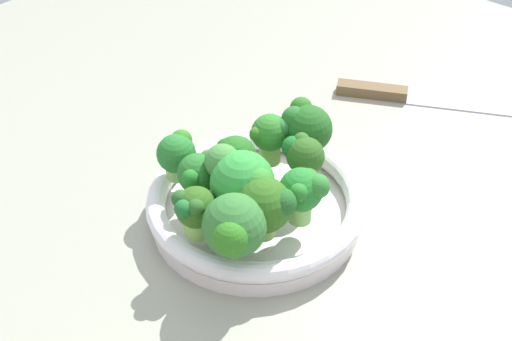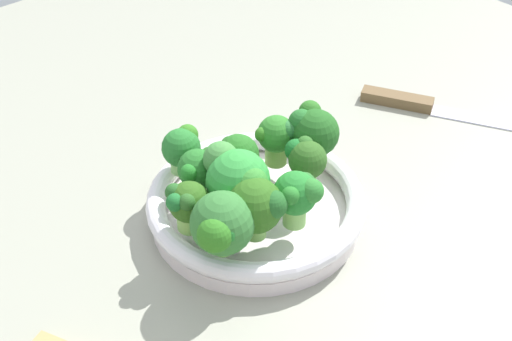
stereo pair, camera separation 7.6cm
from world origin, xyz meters
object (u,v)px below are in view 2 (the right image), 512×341
(broccoli_floret_3, at_px, (237,178))
(broccoli_floret_9, at_px, (313,132))
(broccoli_floret_2, at_px, (257,207))
(broccoli_floret_1, at_px, (277,136))
(broccoli_floret_5, at_px, (198,170))
(broccoli_floret_4, at_px, (306,159))
(broccoli_floret_7, at_px, (223,225))
(knife, at_px, (432,107))
(broccoli_floret_6, at_px, (188,204))
(broccoli_floret_0, at_px, (298,194))
(broccoli_floret_8, at_px, (239,158))
(bowl, at_px, (256,206))
(broccoli_floret_10, at_px, (182,147))

(broccoli_floret_3, relative_size, broccoli_floret_9, 1.19)
(broccoli_floret_2, relative_size, broccoli_floret_3, 0.80)
(broccoli_floret_1, xyz_separation_m, broccoli_floret_5, (-0.02, -0.10, -0.01))
(broccoli_floret_4, height_order, broccoli_floret_7, broccoli_floret_7)
(knife, bearing_deg, broccoli_floret_6, -89.95)
(broccoli_floret_0, relative_size, broccoli_floret_5, 1.18)
(broccoli_floret_3, relative_size, broccoli_floret_5, 1.58)
(broccoli_floret_7, xyz_separation_m, broccoli_floret_9, (-0.04, 0.17, 0.01))
(broccoli_floret_6, height_order, broccoli_floret_8, broccoli_floret_8)
(broccoli_floret_4, bearing_deg, broccoli_floret_1, 175.29)
(knife, bearing_deg, broccoli_floret_1, -94.41)
(broccoli_floret_0, height_order, broccoli_floret_2, broccoli_floret_2)
(broccoli_floret_0, relative_size, broccoli_floret_8, 1.11)
(bowl, relative_size, broccoli_floret_1, 3.94)
(broccoli_floret_1, bearing_deg, broccoli_floret_8, -92.05)
(broccoli_floret_6, xyz_separation_m, broccoli_floret_10, (-0.08, 0.05, -0.00))
(broccoli_floret_0, height_order, broccoli_floret_10, broccoli_floret_0)
(bowl, relative_size, broccoli_floret_9, 3.40)
(bowl, xyz_separation_m, broccoli_floret_5, (-0.04, -0.04, 0.05))
(broccoli_floret_5, xyz_separation_m, broccoli_floret_7, (0.09, -0.04, 0.01))
(broccoli_floret_6, height_order, broccoli_floret_7, broccoli_floret_7)
(broccoli_floret_4, distance_m, knife, 0.28)
(bowl, relative_size, broccoli_floret_4, 4.26)
(broccoli_floret_4, xyz_separation_m, broccoli_floret_6, (-0.03, -0.14, -0.00))
(broccoli_floret_0, distance_m, broccoli_floret_1, 0.10)
(broccoli_floret_0, bearing_deg, broccoli_floret_10, -168.45)
(broccoli_floret_2, bearing_deg, bowl, 139.00)
(broccoli_floret_6, bearing_deg, broccoli_floret_9, 87.68)
(broccoli_floret_1, height_order, broccoli_floret_3, broccoli_floret_3)
(bowl, bearing_deg, broccoli_floret_7, -60.56)
(bowl, bearing_deg, broccoli_floret_8, -179.65)
(broccoli_floret_6, height_order, knife, broccoli_floret_6)
(broccoli_floret_1, height_order, knife, broccoli_floret_1)
(broccoli_floret_1, xyz_separation_m, broccoli_floret_9, (0.03, 0.03, 0.01))
(broccoli_floret_0, bearing_deg, broccoli_floret_5, -157.80)
(broccoli_floret_7, height_order, broccoli_floret_8, broccoli_floret_7)
(broccoli_floret_1, xyz_separation_m, broccoli_floret_3, (0.03, -0.09, 0.01))
(broccoli_floret_3, height_order, broccoli_floret_4, broccoli_floret_3)
(broccoli_floret_8, height_order, knife, broccoli_floret_8)
(broccoli_floret_6, height_order, broccoli_floret_9, broccoli_floret_9)
(broccoli_floret_6, distance_m, broccoli_floret_7, 0.05)
(broccoli_floret_1, bearing_deg, broccoli_floret_6, -81.49)
(broccoli_floret_2, height_order, broccoli_floret_7, broccoli_floret_7)
(broccoli_floret_2, height_order, broccoli_floret_9, broccoli_floret_9)
(broccoli_floret_3, relative_size, broccoli_floret_8, 1.49)
(broccoli_floret_1, bearing_deg, broccoli_floret_2, -51.91)
(broccoli_floret_2, distance_m, broccoli_floret_3, 0.04)
(broccoli_floret_7, height_order, broccoli_floret_10, broccoli_floret_7)
(broccoli_floret_1, relative_size, broccoli_floret_5, 1.14)
(broccoli_floret_1, height_order, broccoli_floret_4, broccoli_floret_1)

